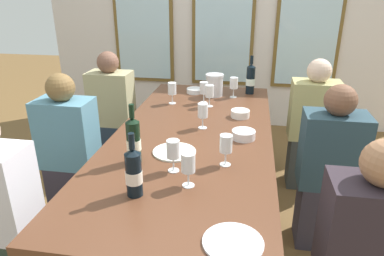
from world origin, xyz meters
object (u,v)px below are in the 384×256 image
object	(u,v)px
wine_glass_3	(172,89)
seated_person_2	(70,154)
white_plate_1	(233,242)
wine_glass_0	(173,150)
wine_bottle_1	(134,172)
tasting_bowl_1	(244,135)
tasting_bowl_2	(195,91)
seated_person_1	(311,129)
metal_pitcher	(215,85)
wine_glass_2	(210,92)
wine_glass_4	(188,163)
wine_glass_1	(204,89)
dining_table	(193,143)
wine_glass_5	(203,112)
wine_bottle_2	(250,79)
seated_person_3	(328,174)
white_plate_0	(174,152)
wine_glass_6	(234,84)
wine_glass_7	(226,145)
seated_person_0	(113,115)
tasting_bowl_0	(240,114)
wine_bottle_0	(134,140)

from	to	relation	value
wine_glass_3	seated_person_2	bearing A→B (deg)	-134.86
white_plate_1	wine_glass_0	xyz separation A→B (m)	(-0.34, 0.51, 0.12)
wine_bottle_1	tasting_bowl_1	xyz separation A→B (m)	(0.47, 0.73, -0.09)
tasting_bowl_2	seated_person_1	xyz separation A→B (m)	(1.01, -0.16, -0.23)
metal_pitcher	wine_glass_2	distance (m)	0.30
white_plate_1	wine_glass_4	bearing A→B (deg)	122.27
wine_glass_1	wine_glass_2	bearing A→B (deg)	-56.80
dining_table	seated_person_1	world-z (taller)	seated_person_1
wine_glass_5	wine_bottle_2	bearing A→B (deg)	71.01
tasting_bowl_1	wine_glass_1	distance (m)	0.77
wine_glass_2	seated_person_3	world-z (taller)	seated_person_3
white_plate_0	wine_bottle_2	bearing A→B (deg)	72.17
wine_glass_2	seated_person_1	world-z (taller)	seated_person_1
wine_glass_6	metal_pitcher	bearing A→B (deg)	173.46
wine_glass_7	seated_person_0	size ratio (longest dim) A/B	0.16
wine_glass_3	wine_glass_7	world-z (taller)	same
wine_glass_1	wine_glass_7	world-z (taller)	same
white_plate_1	wine_glass_6	size ratio (longest dim) A/B	1.34
wine_bottle_2	seated_person_2	xyz separation A→B (m)	(-1.23, -1.00, -0.35)
dining_table	white_plate_0	xyz separation A→B (m)	(-0.06, -0.29, 0.07)
seated_person_2	wine_glass_6	bearing A→B (deg)	38.51
dining_table	white_plate_1	distance (m)	1.06
metal_pitcher	wine_bottle_1	bearing A→B (deg)	-96.76
dining_table	seated_person_2	size ratio (longest dim) A/B	2.11
white_plate_1	wine_glass_3	world-z (taller)	wine_glass_3
wine_bottle_2	tasting_bowl_0	size ratio (longest dim) A/B	2.48
white_plate_1	metal_pitcher	distance (m)	1.90
white_plate_0	wine_glass_0	xyz separation A→B (m)	(0.04, -0.21, 0.12)
wine_bottle_2	wine_glass_5	xyz separation A→B (m)	(-0.30, -0.87, -0.01)
wine_glass_2	wine_glass_5	size ratio (longest dim) A/B	1.00
dining_table	tasting_bowl_1	world-z (taller)	tasting_bowl_1
wine_bottle_0	wine_bottle_1	xyz separation A→B (m)	(0.10, -0.31, -0.01)
tasting_bowl_0	wine_glass_3	xyz separation A→B (m)	(-0.56, 0.23, 0.09)
wine_glass_3	wine_glass_0	bearing A→B (deg)	-77.15
wine_bottle_1	tasting_bowl_0	distance (m)	1.20
white_plate_1	wine_glass_0	distance (m)	0.62
wine_bottle_0	tasting_bowl_0	bearing A→B (deg)	56.29
dining_table	tasting_bowl_2	xyz separation A→B (m)	(-0.13, 0.92, 0.09)
white_plate_1	tasting_bowl_1	xyz separation A→B (m)	(0.01, 0.99, 0.02)
white_plate_0	wine_bottle_0	size ratio (longest dim) A/B	0.75
wine_bottle_0	wine_bottle_2	world-z (taller)	wine_bottle_2
dining_table	wine_glass_0	size ratio (longest dim) A/B	13.45
wine_bottle_0	seated_person_0	distance (m)	1.43
wine_bottle_2	wine_glass_4	bearing A→B (deg)	-99.33
metal_pitcher	wine_glass_0	world-z (taller)	metal_pitcher
wine_glass_5	seated_person_3	xyz separation A→B (m)	(0.83, -0.11, -0.33)
wine_bottle_0	tasting_bowl_0	distance (m)	0.98
wine_bottle_2	seated_person_0	bearing A→B (deg)	-171.23
wine_glass_2	wine_glass_4	bearing A→B (deg)	-87.83
wine_glass_0	wine_glass_5	bearing A→B (deg)	83.74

